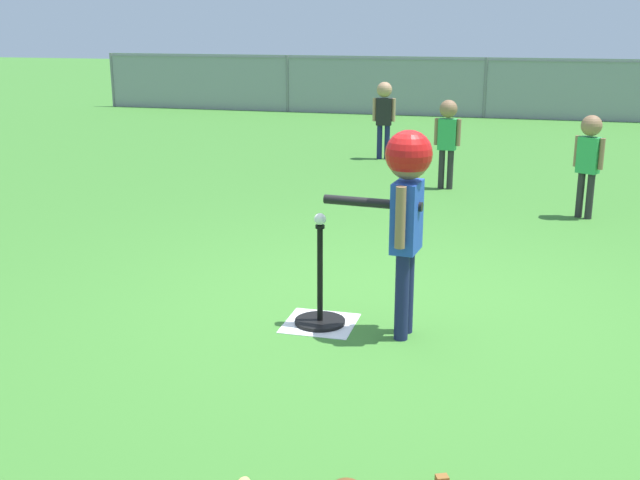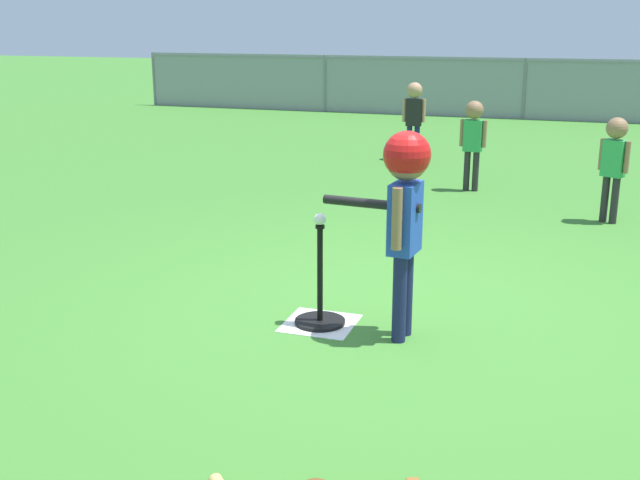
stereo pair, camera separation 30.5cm
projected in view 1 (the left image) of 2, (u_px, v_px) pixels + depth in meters
The scene contains 9 objects.
ground_plane at pixel (389, 307), 5.20m from camera, with size 60.00×60.00×0.00m, color #3D7A2D.
home_plate at pixel (320, 323), 4.92m from camera, with size 0.44×0.44×0.01m, color white.
batting_tee at pixel (320, 309), 4.89m from camera, with size 0.32×0.32×0.64m.
baseball_on_tee at pixel (320, 219), 4.73m from camera, with size 0.07×0.07×0.07m, color white.
batter_child at pixel (406, 192), 4.50m from camera, with size 0.65×0.36×1.25m.
fielder_deep_right at pixel (384, 110), 10.53m from camera, with size 0.31×0.21×1.04m.
fielder_deep_left at pixel (447, 132), 8.66m from camera, with size 0.30×0.20×1.00m.
fielder_near_right at pixel (589, 153), 7.36m from camera, with size 0.26×0.20×0.99m.
outfield_fence at pixel (485, 86), 15.02m from camera, with size 16.06×0.06×1.15m.
Camera 1 is at (0.79, -4.84, 1.85)m, focal length 43.70 mm.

